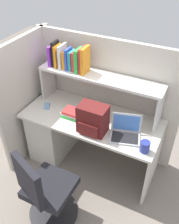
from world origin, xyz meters
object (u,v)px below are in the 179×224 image
object	(u,v)px
computer_mouse	(47,106)
snack_canister	(145,147)
backpack	(93,119)
paper_cup	(101,118)
office_chair	(46,194)
laptop	(125,132)

from	to	relation	value
computer_mouse	snack_canister	bearing A→B (deg)	-35.56
backpack	paper_cup	world-z (taller)	backpack
office_chair	backpack	bearing A→B (deg)	-80.43
computer_mouse	snack_canister	size ratio (longest dim) A/B	0.90
laptop	office_chair	size ratio (longest dim) A/B	0.40
backpack	snack_canister	distance (m)	0.60
office_chair	computer_mouse	bearing A→B (deg)	-35.66
computer_mouse	paper_cup	bearing A→B (deg)	-23.42
paper_cup	snack_canister	bearing A→B (deg)	-21.92
computer_mouse	snack_canister	world-z (taller)	snack_canister
computer_mouse	snack_canister	distance (m)	1.28
laptop	paper_cup	size ratio (longest dim) A/B	4.31
laptop	computer_mouse	distance (m)	1.03
office_chair	paper_cup	bearing A→B (deg)	-78.43
backpack	snack_canister	size ratio (longest dim) A/B	2.74
backpack	computer_mouse	world-z (taller)	backpack
snack_canister	laptop	bearing A→B (deg)	153.08
laptop	backpack	bearing A→B (deg)	-166.61
snack_canister	computer_mouse	bearing A→B (deg)	171.75
computer_mouse	paper_cup	world-z (taller)	paper_cup
computer_mouse	backpack	bearing A→B (deg)	-38.99
laptop	paper_cup	distance (m)	0.35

